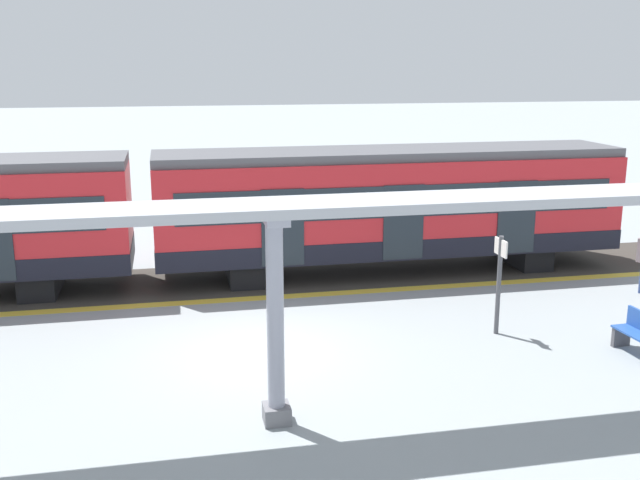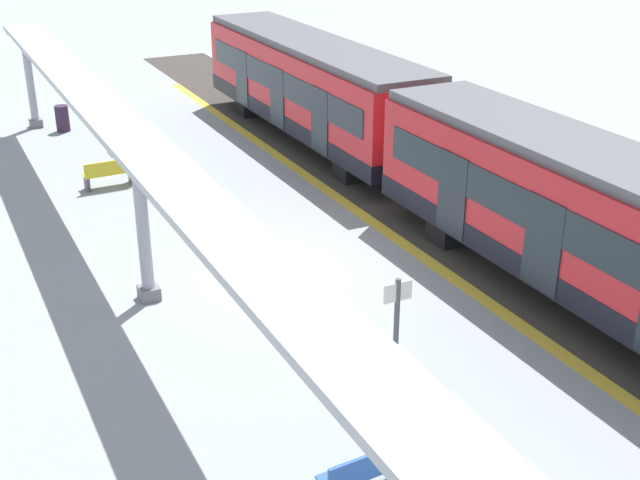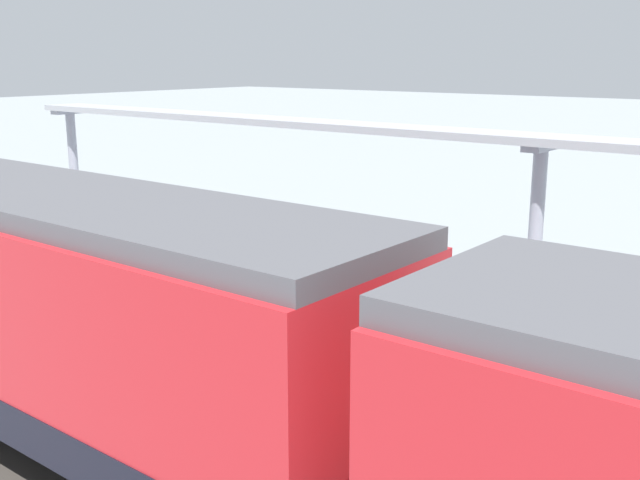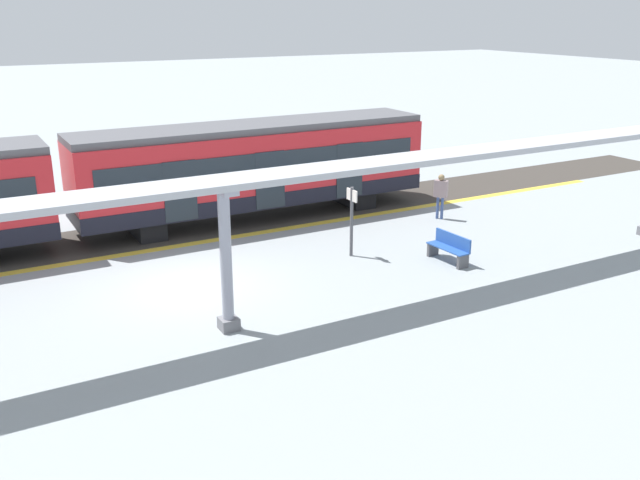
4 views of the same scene
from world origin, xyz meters
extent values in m
plane|color=gray|center=(0.00, 0.00, 0.00)|extent=(176.00, 176.00, 0.00)
cube|color=gold|center=(-3.44, 0.00, 0.00)|extent=(0.37, 38.85, 0.01)
cube|color=#38332D|center=(-5.23, 0.00, 0.00)|extent=(3.20, 50.85, 0.01)
cube|color=red|center=(-5.23, 4.30, 1.94)|extent=(2.60, 12.89, 2.60)
cube|color=black|center=(-5.23, 4.30, 0.92)|extent=(2.63, 12.91, 0.55)
cube|color=#515156|center=(-5.23, 4.30, 3.36)|extent=(2.39, 12.89, 0.24)
cube|color=#1E262D|center=(-3.91, 4.30, 2.25)|extent=(0.03, 11.86, 0.84)
cube|color=#1E262D|center=(-3.91, 1.08, 1.69)|extent=(0.04, 1.10, 2.00)
cube|color=#1E262D|center=(-3.91, 4.30, 1.69)|extent=(0.04, 1.10, 2.00)
cube|color=#1E262D|center=(-3.91, 7.53, 1.69)|extent=(0.04, 1.10, 2.00)
cube|color=black|center=(-5.23, 8.43, 0.32)|extent=(2.21, 0.90, 0.64)
cube|color=black|center=(-5.23, 0.18, 0.32)|extent=(2.21, 0.90, 0.64)
cube|color=slate|center=(3.18, -0.15, 0.15)|extent=(0.44, 0.44, 0.30)
cylinder|color=#9798A8|center=(3.18, -0.15, 1.86)|extent=(0.28, 0.28, 3.12)
cube|color=#9798A8|center=(3.18, -0.15, 3.48)|extent=(1.10, 0.36, 0.12)
cube|color=#A8AAB2|center=(3.18, -0.08, 3.62)|extent=(1.20, 31.08, 0.16)
cube|color=#264F9F|center=(1.97, 7.46, 0.44)|extent=(1.52, 0.52, 0.04)
cube|color=#264F9F|center=(1.96, 7.65, 0.66)|extent=(1.50, 0.14, 0.40)
cube|color=#4C4C51|center=(2.64, 7.50, 0.21)|extent=(0.12, 0.40, 0.42)
cube|color=#4C4C51|center=(1.31, 7.42, 0.21)|extent=(0.12, 0.40, 0.42)
cylinder|color=#4C4C51|center=(0.08, 5.18, 1.10)|extent=(0.10, 0.10, 2.20)
cube|color=silver|center=(0.08, 5.18, 1.95)|extent=(0.56, 0.04, 0.36)
cylinder|color=#3A4F84|center=(-1.87, 10.08, 0.41)|extent=(0.11, 0.11, 0.83)
cylinder|color=#3A4F84|center=(-1.74, 10.18, 0.41)|extent=(0.11, 0.11, 0.83)
cube|color=gray|center=(-1.81, 10.13, 1.14)|extent=(0.52, 0.46, 0.62)
sphere|color=olive|center=(-1.81, 10.13, 1.56)|extent=(0.22, 0.22, 0.22)
camera|label=1|loc=(14.30, -1.72, 5.82)|focal=41.53mm
camera|label=2|loc=(7.07, 16.20, 8.71)|focal=46.90mm
camera|label=3|loc=(-10.68, -5.73, 5.15)|focal=42.61mm
camera|label=4|loc=(17.60, -5.64, 7.32)|focal=39.23mm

